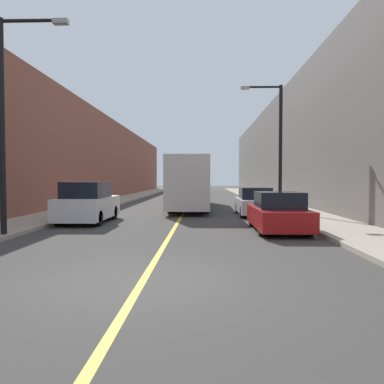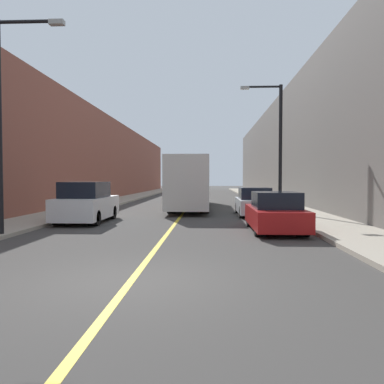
{
  "view_description": "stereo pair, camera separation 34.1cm",
  "coord_description": "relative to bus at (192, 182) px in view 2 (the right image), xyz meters",
  "views": [
    {
      "loc": [
        1.21,
        -7.23,
        2.03
      ],
      "look_at": [
        0.48,
        15.64,
        1.22
      ],
      "focal_mm": 35.0,
      "sensor_mm": 36.0,
      "label": 1
    },
    {
      "loc": [
        1.55,
        -7.22,
        2.03
      ],
      "look_at": [
        0.48,
        15.64,
        1.22
      ],
      "focal_mm": 35.0,
      "sensor_mm": 36.0,
      "label": 2
    }
  ],
  "objects": [
    {
      "name": "street_lamp_left",
      "position": [
        -5.72,
        -13.4,
        2.49
      ],
      "size": [
        2.4,
        0.24,
        7.26
      ],
      "color": "black",
      "rests_on": "sidewalk_left"
    },
    {
      "name": "building_row_right",
      "position": [
        9.74,
        11.37,
        3.15
      ],
      "size": [
        4.0,
        72.0,
        9.88
      ],
      "primitive_type": "cube",
      "color": "#66605B",
      "rests_on": "ground"
    },
    {
      "name": "parked_suv_left",
      "position": [
        -4.49,
        -8.73,
        -0.91
      ],
      "size": [
        1.95,
        4.43,
        1.89
      ],
      "color": "silver",
      "rests_on": "ground"
    },
    {
      "name": "ground_plane",
      "position": [
        -0.31,
        -18.63,
        -1.78
      ],
      "size": [
        200.0,
        200.0,
        0.0
      ],
      "primitive_type": "plane",
      "color": "#3F3D3A"
    },
    {
      "name": "car_right_near",
      "position": [
        3.77,
        -11.36,
        -1.1
      ],
      "size": [
        1.88,
        4.42,
        1.53
      ],
      "color": "maroon",
      "rests_on": "ground"
    },
    {
      "name": "sidewalk_left",
      "position": [
        -6.99,
        11.37,
        -1.71
      ],
      "size": [
        2.74,
        72.0,
        0.14
      ],
      "primitive_type": "cube",
      "color": "#A89E8C",
      "rests_on": "ground"
    },
    {
      "name": "road_center_line",
      "position": [
        -0.31,
        11.37,
        -1.78
      ],
      "size": [
        0.16,
        72.0,
        0.01
      ],
      "primitive_type": "cube",
      "color": "gold",
      "rests_on": "ground"
    },
    {
      "name": "street_lamp_right",
      "position": [
        5.09,
        -4.16,
        2.48
      ],
      "size": [
        2.4,
        0.24,
        7.24
      ],
      "color": "black",
      "rests_on": "sidewalk_right"
    },
    {
      "name": "car_right_mid",
      "position": [
        3.7,
        -5.14,
        -1.09
      ],
      "size": [
        1.82,
        4.47,
        1.55
      ],
      "color": "silver",
      "rests_on": "ground"
    },
    {
      "name": "bus",
      "position": [
        0.0,
        0.0,
        0.0
      ],
      "size": [
        2.46,
        12.85,
        3.33
      ],
      "color": "silver",
      "rests_on": "ground"
    },
    {
      "name": "building_row_left",
      "position": [
        -10.36,
        11.37,
        2.27
      ],
      "size": [
        4.0,
        72.0,
        8.1
      ],
      "primitive_type": "cube",
      "color": "brown",
      "rests_on": "ground"
    },
    {
      "name": "sidewalk_right",
      "position": [
        6.37,
        11.37,
        -1.71
      ],
      "size": [
        2.74,
        72.0,
        0.14
      ],
      "primitive_type": "cube",
      "color": "#A89E8C",
      "rests_on": "ground"
    }
  ]
}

